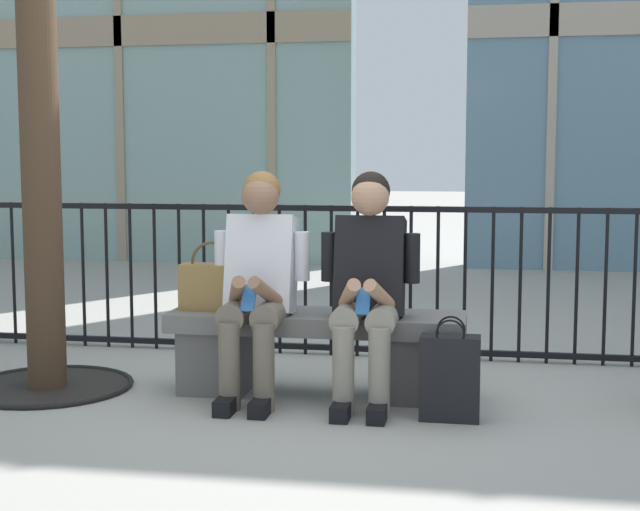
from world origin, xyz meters
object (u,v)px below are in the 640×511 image
(handbag_on_bench, at_px, (212,285))
(shopping_bag, at_px, (450,377))
(stone_bench, at_px, (317,345))
(seated_person_with_phone, at_px, (258,278))
(seated_person_companion, at_px, (368,280))

(handbag_on_bench, height_order, shopping_bag, handbag_on_bench)
(stone_bench, distance_m, seated_person_with_phone, 0.50)
(handbag_on_bench, xyz_separation_m, shopping_bag, (1.31, -0.36, -0.37))
(stone_bench, bearing_deg, handbag_on_bench, -179.01)
(stone_bench, height_order, handbag_on_bench, handbag_on_bench)
(handbag_on_bench, bearing_deg, seated_person_with_phone, -22.52)
(handbag_on_bench, distance_m, shopping_bag, 1.41)
(stone_bench, bearing_deg, seated_person_companion, -23.65)
(handbag_on_bench, bearing_deg, shopping_bag, -15.18)
(seated_person_companion, xyz_separation_m, handbag_on_bench, (-0.87, 0.12, -0.06))
(seated_person_with_phone, bearing_deg, seated_person_companion, 0.00)
(stone_bench, xyz_separation_m, shopping_bag, (0.73, -0.37, -0.06))
(seated_person_with_phone, relative_size, handbag_on_bench, 3.19)
(seated_person_companion, bearing_deg, stone_bench, 156.35)
(seated_person_companion, bearing_deg, handbag_on_bench, 172.27)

